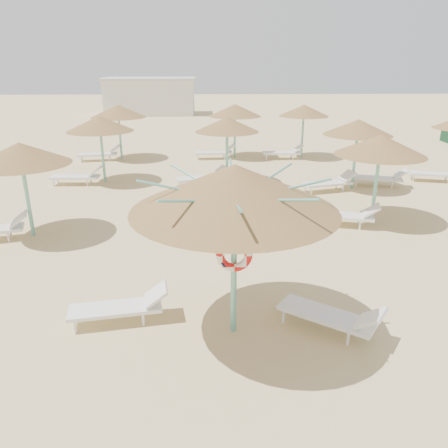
{
  "coord_description": "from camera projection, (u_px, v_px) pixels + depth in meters",
  "views": [
    {
      "loc": [
        -0.49,
        -7.24,
        4.76
      ],
      "look_at": [
        -0.2,
        1.94,
        1.3
      ],
      "focal_mm": 35.0,
      "sensor_mm": 36.0,
      "label": 1
    }
  ],
  "objects": [
    {
      "name": "ground",
      "position": [
        237.0,
        322.0,
        8.46
      ],
      "size": [
        120.0,
        120.0,
        0.0
      ],
      "primitive_type": "plane",
      "color": "#CFB77E",
      "rests_on": "ground"
    },
    {
      "name": "main_palapa",
      "position": [
        235.0,
        189.0,
        7.22
      ],
      "size": [
        3.54,
        3.54,
        3.17
      ],
      "color": "#68B5A2",
      "rests_on": "ground"
    },
    {
      "name": "lounger_main_a",
      "position": [
        122.0,
        306.0,
        8.37
      ],
      "size": [
        1.95,
        0.87,
        0.68
      ],
      "rotation": [
        0.0,
        0.0,
        0.17
      ],
      "color": "white",
      "rests_on": "ground"
    },
    {
      "name": "lounger_main_b",
      "position": [
        333.0,
        316.0,
        8.05
      ],
      "size": [
        1.9,
        1.59,
        0.7
      ],
      "rotation": [
        0.0,
        0.0,
        -0.62
      ],
      "color": "white",
      "rests_on": "ground"
    },
    {
      "name": "palapa_field",
      "position": [
        264.0,
        127.0,
        17.1
      ],
      "size": [
        20.01,
        13.32,
        2.7
      ],
      "color": "#68B5A2",
      "rests_on": "ground"
    },
    {
      "name": "service_hut",
      "position": [
        150.0,
        96.0,
        40.44
      ],
      "size": [
        8.4,
        4.4,
        3.25
      ],
      "color": "silver",
      "rests_on": "ground"
    }
  ]
}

